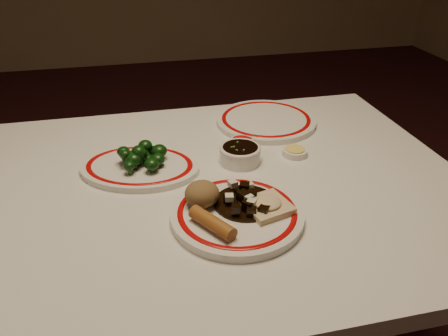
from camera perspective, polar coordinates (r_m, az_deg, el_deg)
dining_table at (r=1.06m, az=-1.85°, el=-6.02°), size 1.20×0.90×0.75m
main_plate at (r=0.89m, az=1.72°, el=-6.03°), size 0.32×0.32×0.02m
rice_mound at (r=0.89m, az=-2.89°, el=-3.37°), size 0.07×0.07×0.05m
spring_roll at (r=0.83m, az=-1.53°, el=-7.19°), size 0.08×0.10×0.03m
fried_wonton at (r=0.89m, az=5.65°, el=-4.84°), size 0.11×0.11×0.02m
stirfry_heap at (r=0.90m, az=2.87°, el=-4.25°), size 0.13×0.13×0.03m
broccoli_plate at (r=1.07m, az=-10.95°, el=0.15°), size 0.34×0.32×0.02m
broccoli_pile at (r=1.05m, az=-10.90°, el=1.54°), size 0.12×0.10×0.05m
soy_bowl at (r=1.08m, az=2.12°, el=1.78°), size 0.10×0.10×0.04m
sweet_sour_dish at (r=1.16m, az=2.26°, el=3.31°), size 0.06×0.06×0.02m
mustard_dish at (r=1.13m, az=9.22°, el=2.09°), size 0.06×0.06×0.02m
far_plate at (r=1.30m, az=5.49°, el=6.23°), size 0.39×0.39×0.02m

